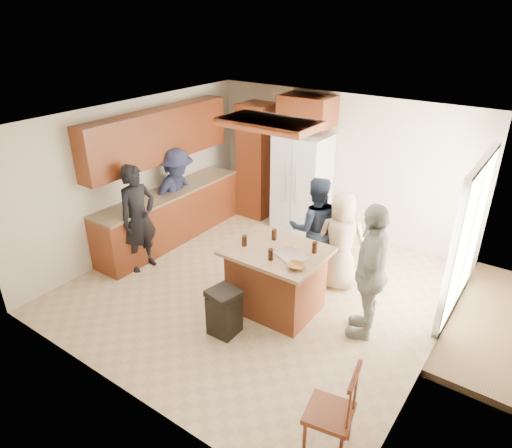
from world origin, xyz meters
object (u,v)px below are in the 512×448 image
Objects in this scene: kitchen_island at (276,279)px; spindle_chair at (332,414)px; person_behind_left at (315,228)px; person_side_right at (370,272)px; person_behind_right at (341,241)px; person_counter at (178,195)px; refrigerator at (302,183)px; person_front_left at (138,218)px; trash_bin at (224,311)px.

spindle_chair is (1.63, -1.58, -0.02)m from kitchen_island.
person_side_right reaches higher than person_behind_left.
person_counter reaches higher than person_behind_right.
person_counter is 2.24m from refrigerator.
person_front_left is 1.04× the size of person_counter.
person_behind_left is (2.34, 1.36, -0.05)m from person_front_left.
person_side_right is (0.75, -0.78, 0.15)m from person_behind_right.
person_behind_right is 0.83× the size of refrigerator.
kitchen_island is (0.00, -1.07, -0.33)m from person_behind_left.
person_behind_left is at bearing 90.26° from kitchen_island.
kitchen_island is (1.00, -2.39, -0.43)m from refrigerator.
person_counter reaches higher than person_behind_left.
person_side_right is at bearing 35.68° from trash_bin.
person_behind_right is at bearing -59.16° from person_front_left.
person_side_right is 3.09m from refrigerator.
person_behind_right reaches higher than spindle_chair.
spindle_chair is (1.64, -2.65, -0.35)m from person_behind_left.
refrigerator is (-1.46, 1.38, 0.15)m from person_behind_right.
spindle_chair is (2.64, -3.98, -0.45)m from refrigerator.
person_behind_left reaches higher than spindle_chair.
person_counter is 0.92× the size of refrigerator.
person_side_right is 1.92m from spindle_chair.
person_behind_left is 1.62× the size of spindle_chair.
person_front_left is 1.73× the size of spindle_chair.
person_counter is (-3.03, -0.22, 0.08)m from person_behind_right.
trash_bin is 2.04m from spindle_chair.
trash_bin is at bearing -122.15° from person_counter.
person_behind_right is at bearing 65.87° from kitchen_island.
refrigerator is 2.86× the size of trash_bin.
refrigerator reaches higher than person_behind_right.
person_side_right is at bearing -75.77° from person_front_left.
person_behind_right is at bearing 138.85° from person_behind_left.
spindle_chair reaches higher than trash_bin.
person_front_left is at bearing 165.98° from trash_bin.
person_side_right is (1.21, -0.83, 0.09)m from person_behind_left.
person_counter is 2.87m from trash_bin.
kitchen_island is (2.57, -0.80, -0.35)m from person_counter.
refrigerator is at bearing 112.72° from kitchen_island.
person_behind_right is 1.15m from kitchen_island.
person_behind_right is 2.87m from spindle_chair.
refrigerator is (1.34, 2.68, 0.04)m from person_front_left.
person_front_left is 3.59m from person_side_right.
trash_bin is at bearing 49.20° from person_behind_right.
person_front_left is at bearing -4.56° from person_behind_left.
person_counter reaches higher than spindle_chair.
person_counter reaches higher than trash_bin.
kitchen_island is at bearing 135.90° from spindle_chair.
person_behind_left is 0.90× the size of refrigerator.
kitchen_island is (-0.46, -1.02, -0.27)m from person_behind_right.
spindle_chair is (4.20, -2.39, -0.38)m from person_counter.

